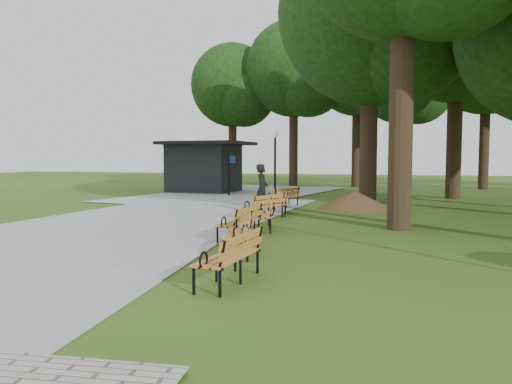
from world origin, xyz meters
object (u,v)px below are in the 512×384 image
(person, at_px, (262,189))
(lawn_tree_2, at_px, (371,13))
(bench_0, at_px, (228,257))
(bench_4, at_px, (263,206))
(dirt_mound, at_px, (355,200))
(bench_1, at_px, (238,234))
(bench_6, at_px, (282,197))
(lawn_tree_4, at_px, (457,36))
(bench_3, at_px, (262,215))
(bench_5, at_px, (279,202))
(lamp_post, at_px, (275,151))
(bench_2, at_px, (239,222))
(kiosk, at_px, (204,167))

(person, relative_size, lawn_tree_2, 0.15)
(bench_0, xyz_separation_m, bench_4, (-1.77, 8.43, 0.00))
(dirt_mound, height_order, lawn_tree_2, lawn_tree_2)
(dirt_mound, relative_size, bench_1, 1.38)
(person, height_order, bench_1, person)
(bench_6, bearing_deg, lawn_tree_2, 156.62)
(person, bearing_deg, lawn_tree_4, -42.14)
(bench_3, distance_m, bench_5, 3.97)
(bench_4, bearing_deg, bench_1, 32.07)
(lamp_post, height_order, bench_5, lamp_post)
(person, relative_size, lawn_tree_4, 0.16)
(bench_1, distance_m, bench_6, 10.01)
(bench_0, distance_m, bench_2, 4.43)
(person, bearing_deg, bench_0, -171.49)
(bench_3, bearing_deg, lawn_tree_4, 137.64)
(bench_0, bearing_deg, kiosk, -152.52)
(bench_3, height_order, bench_5, same)
(bench_6, bearing_deg, lamp_post, -137.29)
(lawn_tree_2, bearing_deg, dirt_mound, -96.77)
(bench_0, xyz_separation_m, lawn_tree_2, (1.24, 15.49, 8.16))
(lamp_post, xyz_separation_m, bench_0, (3.08, -15.09, -1.97))
(lamp_post, bearing_deg, bench_1, -79.18)
(bench_4, distance_m, lawn_tree_4, 15.31)
(bench_1, bearing_deg, bench_0, -1.84)
(lamp_post, distance_m, bench_4, 7.06)
(kiosk, height_order, lawn_tree_2, lawn_tree_2)
(bench_1, relative_size, lawn_tree_2, 0.15)
(bench_0, xyz_separation_m, bench_5, (-1.60, 10.04, 0.00))
(lamp_post, bearing_deg, bench_3, -77.93)
(bench_6, xyz_separation_m, lawn_tree_2, (3.30, 3.19, 8.16))
(lamp_post, relative_size, dirt_mound, 1.29)
(dirt_mound, relative_size, bench_6, 1.38)
(bench_0, xyz_separation_m, bench_1, (-0.65, 2.40, 0.00))
(bench_2, xyz_separation_m, bench_5, (-0.36, 5.79, 0.00))
(person, relative_size, bench_4, 0.98)
(lawn_tree_4, bearing_deg, lamp_post, -151.92)
(kiosk, xyz_separation_m, lamp_post, (5.72, -4.93, 0.88))
(bench_3, relative_size, lawn_tree_4, 0.16)
(bench_0, distance_m, bench_3, 6.20)
(lawn_tree_2, bearing_deg, kiosk, 155.72)
(lawn_tree_4, bearing_deg, dirt_mound, -122.53)
(dirt_mound, distance_m, bench_5, 3.66)
(person, bearing_deg, bench_3, -168.33)
(bench_3, height_order, bench_4, same)
(bench_0, height_order, bench_3, same)
(bench_4, height_order, lawn_tree_2, lawn_tree_2)
(person, bearing_deg, bench_4, -166.80)
(bench_5, xyz_separation_m, lawn_tree_4, (6.87, 9.50, 7.82))
(bench_1, bearing_deg, lamp_post, 173.80)
(lamp_post, bearing_deg, person, -80.81)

